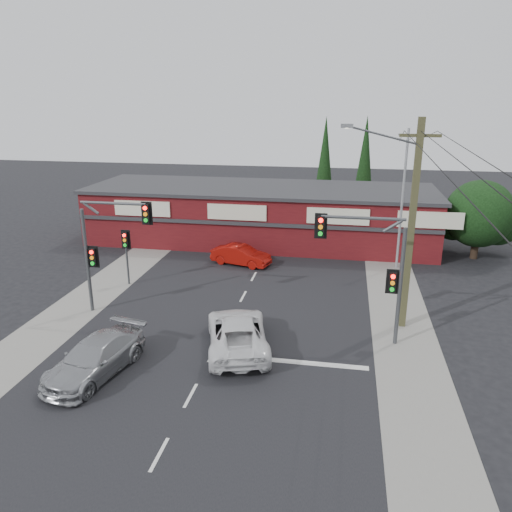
% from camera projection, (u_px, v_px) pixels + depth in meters
% --- Properties ---
extents(ground, '(120.00, 120.00, 0.00)m').
position_uv_depth(ground, '(221.00, 339.00, 23.35)').
color(ground, black).
rests_on(ground, ground).
extents(road_strip, '(14.00, 70.00, 0.01)m').
position_uv_depth(road_strip, '(242.00, 298.00, 28.03)').
color(road_strip, black).
rests_on(road_strip, ground).
extents(verge_left, '(3.00, 70.00, 0.02)m').
position_uv_depth(verge_left, '(101.00, 289.00, 29.46)').
color(verge_left, gray).
rests_on(verge_left, ground).
extents(verge_right, '(3.00, 70.00, 0.02)m').
position_uv_depth(verge_right, '(398.00, 309.00, 26.60)').
color(verge_right, gray).
rests_on(verge_right, ground).
extents(stop_line, '(6.50, 0.35, 0.01)m').
position_uv_depth(stop_line, '(291.00, 362.00, 21.35)').
color(stop_line, silver).
rests_on(stop_line, ground).
extents(white_suv, '(3.94, 6.05, 1.55)m').
position_uv_depth(white_suv, '(237.00, 333.00, 22.29)').
color(white_suv, white).
rests_on(white_suv, ground).
extents(silver_suv, '(3.03, 5.38, 1.47)m').
position_uv_depth(silver_suv, '(95.00, 358.00, 20.21)').
color(silver_suv, '#9DA0A2').
rests_on(silver_suv, ground).
extents(red_sedan, '(4.26, 2.40, 1.33)m').
position_uv_depth(red_sedan, '(241.00, 255.00, 33.49)').
color(red_sedan, '#950F09').
rests_on(red_sedan, ground).
extents(lane_dashes, '(0.12, 34.86, 0.01)m').
position_uv_depth(lane_dashes, '(213.00, 353.00, 22.06)').
color(lane_dashes, silver).
rests_on(lane_dashes, ground).
extents(shop_building, '(27.30, 8.40, 4.22)m').
position_uv_depth(shop_building, '(261.00, 214.00, 38.78)').
color(shop_building, '#4E0F13').
rests_on(shop_building, ground).
extents(tree_cluster, '(5.90, 5.10, 5.50)m').
position_uv_depth(tree_cluster, '(480.00, 217.00, 34.46)').
color(tree_cluster, '#2D2116').
rests_on(tree_cluster, ground).
extents(conifer_near, '(1.80, 1.80, 9.25)m').
position_uv_depth(conifer_near, '(325.00, 160.00, 43.57)').
color(conifer_near, '#2D2116').
rests_on(conifer_near, ground).
extents(conifer_far, '(1.80, 1.80, 9.25)m').
position_uv_depth(conifer_far, '(365.00, 159.00, 44.86)').
color(conifer_far, '#2D2116').
rests_on(conifer_far, ground).
extents(traffic_mast_left, '(3.77, 0.27, 5.97)m').
position_uv_depth(traffic_mast_left, '(105.00, 240.00, 25.10)').
color(traffic_mast_left, '#47494C').
rests_on(traffic_mast_left, ground).
extents(traffic_mast_right, '(3.96, 0.27, 5.97)m').
position_uv_depth(traffic_mast_right, '(376.00, 261.00, 21.93)').
color(traffic_mast_right, '#47494C').
rests_on(traffic_mast_right, ground).
extents(pedestal_signal, '(0.55, 0.27, 3.38)m').
position_uv_depth(pedestal_signal, '(126.00, 246.00, 29.45)').
color(pedestal_signal, '#47494C').
rests_on(pedestal_signal, ground).
extents(utility_pole, '(4.38, 0.59, 10.00)m').
position_uv_depth(utility_pole, '(409.00, 220.00, 23.09)').
color(utility_pole, '#4B492A').
rests_on(utility_pole, ground).
extents(steel_pole, '(1.20, 0.16, 9.00)m').
position_uv_depth(steel_pole, '(403.00, 198.00, 31.64)').
color(steel_pole, gray).
rests_on(steel_pole, ground).
extents(power_lines, '(2.01, 29.00, 1.22)m').
position_uv_depth(power_lines, '(441.00, 152.00, 16.84)').
color(power_lines, black).
rests_on(power_lines, ground).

